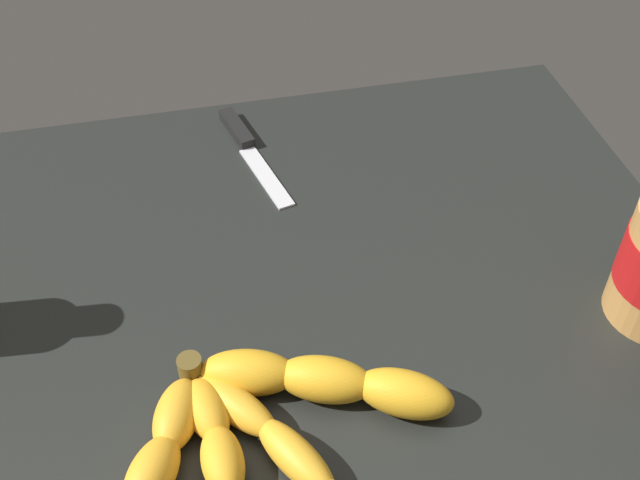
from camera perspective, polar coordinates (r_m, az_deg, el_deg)
name	(u,v)px	position (r cm, az deg, el deg)	size (l,w,h in cm)	color
ground_plane	(298,306)	(71.41, -1.63, -4.89)	(76.41, 62.69, 3.32)	black
banana_bunch	(258,433)	(59.74, -4.63, -14.02)	(30.28, 21.00, 3.77)	gold
butter_knife	(250,147)	(85.70, -5.23, 6.84)	(5.88, 17.58, 1.20)	silver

